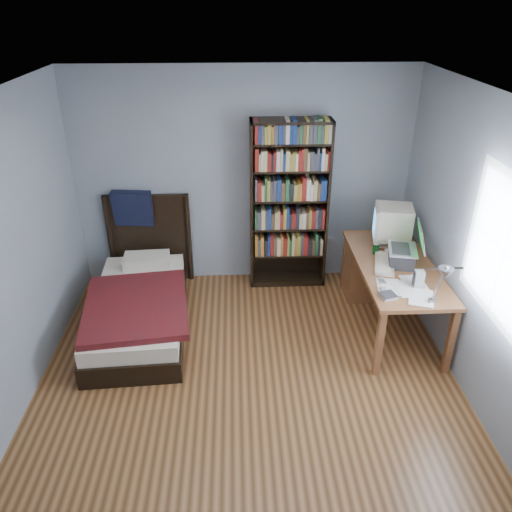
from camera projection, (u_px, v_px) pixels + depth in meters
name	position (u px, v px, depth m)	size (l,w,h in m)	color
room	(252.00, 270.00, 3.81)	(4.20, 4.24, 2.50)	#543218
desk	(380.00, 269.00, 5.53)	(0.75, 1.63, 0.73)	brown
crt_monitor	(392.00, 223.00, 5.26)	(0.46, 0.42, 0.45)	beige
laptop	(404.00, 254.00, 4.92)	(0.42, 0.41, 0.43)	#2D2D30
desk_lamp	(444.00, 276.00, 3.83)	(0.23, 0.50, 0.59)	#99999E
keyboard	(384.00, 264.00, 4.96)	(0.18, 0.47, 0.03)	#C1B3A0
speaker	(419.00, 279.00, 4.57)	(0.08, 0.08, 0.16)	#99999B
soda_can	(376.00, 249.00, 5.16)	(0.06, 0.06, 0.11)	#0B3907
mouse	(387.00, 251.00, 5.21)	(0.06, 0.10, 0.03)	silver
phone_silver	(382.00, 281.00, 4.67)	(0.05, 0.11, 0.02)	silver
phone_grey	(384.00, 290.00, 4.53)	(0.05, 0.10, 0.02)	#99999B
external_drive	(388.00, 296.00, 4.44)	(0.13, 0.13, 0.03)	#99999B
bookshelf	(289.00, 206.00, 5.67)	(0.88, 0.30, 1.96)	black
bed	(140.00, 301.00, 5.25)	(1.13, 2.03, 1.16)	black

